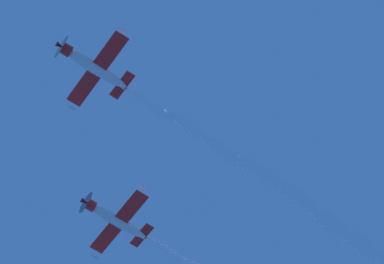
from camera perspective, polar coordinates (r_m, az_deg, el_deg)
airplane_lead at (r=91.19m, az=-6.56°, el=4.31°), size 8.55×9.23×3.66m
airplane_left_wingman at (r=98.25m, az=-5.12°, el=-5.77°), size 8.59×9.26×3.46m
smoke_trail_lead at (r=98.45m, az=6.85°, el=-4.40°), size 32.29×19.99×3.85m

